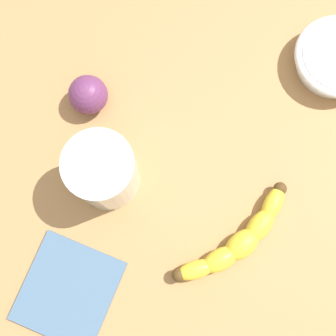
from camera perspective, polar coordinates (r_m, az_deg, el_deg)
wooden_tabletop at (r=64.62cm, az=6.80°, el=-4.57°), size 120.00×120.00×3.00cm
banana at (r=61.31cm, az=9.25°, el=-9.42°), size 13.35×17.09×3.45cm
smoothie_glass at (r=58.64cm, az=-8.42°, el=-0.60°), size 9.11×9.11×11.17cm
plum_fruit at (r=64.58cm, az=-10.45°, el=9.44°), size 5.74×5.74×5.74cm
folded_napkin at (r=63.64cm, az=-12.97°, el=-15.42°), size 16.93×16.57×0.60cm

